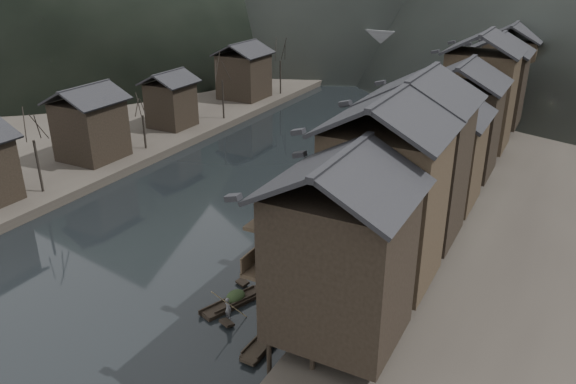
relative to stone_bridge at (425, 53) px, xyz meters
The scene contains 12 objects.
water 72.18m from the stone_bridge, 90.00° to the right, with size 300.00×300.00×0.00m, color black.
left_bank 47.64m from the stone_bridge, 137.56° to the right, with size 40.00×200.00×1.20m, color #2D2823.
stilt_houses 55.98m from the stone_bridge, 71.97° to the right, with size 9.00×67.60×15.23m.
left_houses 55.79m from the stone_bridge, 111.56° to the right, with size 8.10×53.20×8.73m.
bare_trees 56.66m from the stone_bridge, 107.47° to the right, with size 3.83×59.88×7.65m.
moored_sampans 46.58m from the stone_bridge, 74.52° to the right, with size 2.92×74.53×0.47m.
midriver_boats 30.99m from the stone_bridge, 85.73° to the right, with size 13.48×22.88×0.45m.
stone_bridge is the anchor object (origin of this frame).
hero_sampan 78.08m from the stone_bridge, 83.67° to the right, with size 2.84×5.54×0.44m.
cargo_heap 77.80m from the stone_bridge, 83.72° to the right, with size 1.23×1.60×0.74m, color black.
boatman 79.91m from the stone_bridge, 83.33° to the right, with size 0.58×0.38×1.60m, color #4C4C4E.
bamboo_pole 79.86m from the stone_bridge, 83.19° to the right, with size 0.06×0.06×3.79m, color #8C7A51.
Camera 1 is at (27.33, -32.64, 22.77)m, focal length 35.00 mm.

